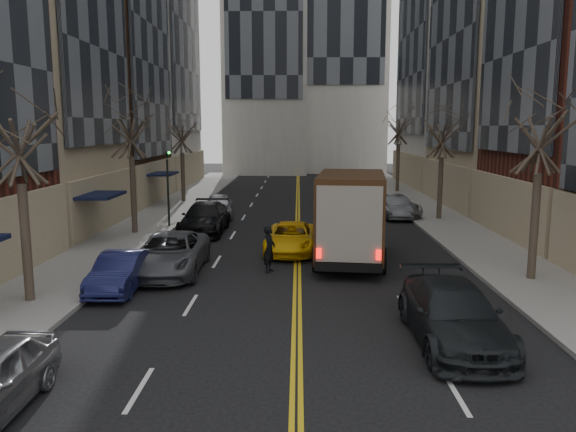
# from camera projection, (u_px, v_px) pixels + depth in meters

# --- Properties ---
(sidewalk_left) EXTENTS (4.00, 66.00, 0.15)m
(sidewalk_left) POSITION_uv_depth(u_px,v_px,m) (162.00, 214.00, 37.25)
(sidewalk_left) COLOR slate
(sidewalk_left) RESTS_ON ground
(sidewalk_right) EXTENTS (4.00, 66.00, 0.15)m
(sidewalk_right) POSITION_uv_depth(u_px,v_px,m) (434.00, 214.00, 36.92)
(sidewalk_right) COLOR slate
(sidewalk_right) RESTS_ON ground
(tree_lf_near) EXTENTS (3.20, 3.20, 8.41)m
(tree_lf_near) POSITION_uv_depth(u_px,v_px,m) (16.00, 112.00, 17.52)
(tree_lf_near) COLOR #382D23
(tree_lf_near) RESTS_ON sidewalk_left
(tree_lf_mid) EXTENTS (3.20, 3.20, 8.91)m
(tree_lf_mid) POSITION_uv_depth(u_px,v_px,m) (130.00, 111.00, 29.31)
(tree_lf_mid) COLOR #382D23
(tree_lf_mid) RESTS_ON sidewalk_left
(tree_lf_far) EXTENTS (3.20, 3.20, 8.12)m
(tree_lf_far) POSITION_uv_depth(u_px,v_px,m) (181.00, 124.00, 42.24)
(tree_lf_far) COLOR #382D23
(tree_lf_far) RESTS_ON sidewalk_left
(tree_rt_near) EXTENTS (3.20, 3.20, 8.71)m
(tree_rt_near) POSITION_uv_depth(u_px,v_px,m) (543.00, 108.00, 20.13)
(tree_rt_near) COLOR #382D23
(tree_rt_near) RESTS_ON sidewalk_right
(tree_rt_mid) EXTENTS (3.20, 3.20, 8.32)m
(tree_rt_mid) POSITION_uv_depth(u_px,v_px,m) (443.00, 120.00, 33.99)
(tree_rt_mid) COLOR #382D23
(tree_rt_mid) RESTS_ON sidewalk_right
(tree_rt_far) EXTENTS (3.20, 3.20, 9.11)m
(tree_rt_far) POSITION_uv_depth(u_px,v_px,m) (399.00, 116.00, 48.72)
(tree_rt_far) COLOR #382D23
(tree_rt_far) RESTS_ON sidewalk_right
(traffic_signal) EXTENTS (0.29, 0.26, 4.70)m
(traffic_signal) POSITION_uv_depth(u_px,v_px,m) (168.00, 180.00, 31.85)
(traffic_signal) COLOR black
(traffic_signal) RESTS_ON sidewalk_left
(ups_truck) EXTENTS (3.51, 7.32, 3.87)m
(ups_truck) POSITION_uv_depth(u_px,v_px,m) (351.00, 217.00, 24.03)
(ups_truck) COLOR black
(ups_truck) RESTS_ON ground
(observer_sedan) EXTENTS (2.29, 5.52, 1.60)m
(observer_sedan) POSITION_uv_depth(u_px,v_px,m) (453.00, 314.00, 15.07)
(observer_sedan) COLOR black
(observer_sedan) RESTS_ON ground
(taxi) EXTENTS (2.54, 5.02, 1.36)m
(taxi) POSITION_uv_depth(u_px,v_px,m) (291.00, 238.00, 26.07)
(taxi) COLOR yellow
(taxi) RESTS_ON ground
(pedestrian) EXTENTS (0.62, 0.78, 1.89)m
(pedestrian) POSITION_uv_depth(u_px,v_px,m) (269.00, 249.00, 22.45)
(pedestrian) COLOR black
(pedestrian) RESTS_ON ground
(parked_lf_b) EXTENTS (1.48, 4.12, 1.35)m
(parked_lf_b) POSITION_uv_depth(u_px,v_px,m) (120.00, 272.00, 19.93)
(parked_lf_b) COLOR #13163D
(parked_lf_b) RESTS_ON ground
(parked_lf_c) EXTENTS (2.71, 5.72, 1.58)m
(parked_lf_c) POSITION_uv_depth(u_px,v_px,m) (170.00, 254.00, 22.34)
(parked_lf_c) COLOR #484A4F
(parked_lf_c) RESTS_ON ground
(parked_lf_d) EXTENTS (2.35, 5.69, 1.64)m
(parked_lf_d) POSITION_uv_depth(u_px,v_px,m) (205.00, 218.00, 30.79)
(parked_lf_d) COLOR black
(parked_lf_d) RESTS_ON ground
(parked_lf_e) EXTENTS (2.28, 4.63, 1.52)m
(parked_lf_e) POSITION_uv_depth(u_px,v_px,m) (219.00, 206.00, 36.09)
(parked_lf_e) COLOR #9D9FA4
(parked_lf_e) RESTS_ON ground
(parked_rt_a) EXTENTS (1.45, 4.14, 1.36)m
(parked_rt_a) POSITION_uv_depth(u_px,v_px,m) (396.00, 208.00, 35.85)
(parked_rt_a) COLOR #515459
(parked_rt_a) RESTS_ON ground
(parked_rt_b) EXTENTS (3.11, 5.53, 1.46)m
(parked_rt_b) POSITION_uv_depth(u_px,v_px,m) (395.00, 205.00, 36.43)
(parked_rt_b) COLOR #94979B
(parked_rt_b) RESTS_ON ground
(parked_rt_c) EXTENTS (2.45, 4.78, 1.33)m
(parked_rt_c) POSITION_uv_depth(u_px,v_px,m) (360.00, 190.00, 46.23)
(parked_rt_c) COLOR black
(parked_rt_c) RESTS_ON ground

